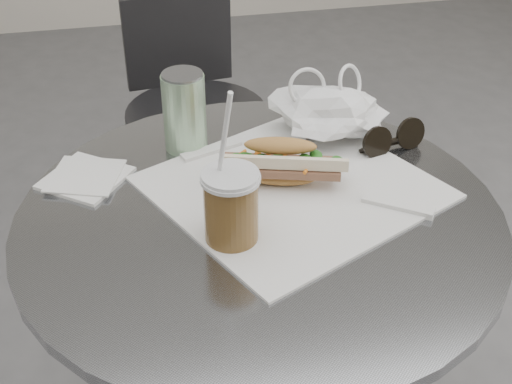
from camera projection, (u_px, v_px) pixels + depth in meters
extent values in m
cylinder|color=slate|center=(259.00, 375.00, 1.31)|extent=(0.08, 0.08, 0.71)
cylinder|color=slate|center=(260.00, 219.00, 1.11)|extent=(0.76, 0.76, 0.02)
cylinder|color=#29292B|center=(203.00, 242.00, 2.22)|extent=(0.35, 0.35, 0.02)
cylinder|color=#29292B|center=(200.00, 183.00, 2.09)|extent=(0.06, 0.06, 0.46)
cylinder|color=#29292B|center=(196.00, 114.00, 1.96)|extent=(0.39, 0.39, 0.02)
cube|color=#29292B|center=(178.00, 40.00, 2.03)|extent=(0.31, 0.06, 0.27)
cube|color=white|center=(293.00, 187.00, 1.16)|extent=(0.53, 0.52, 0.00)
ellipsoid|color=#B28F43|center=(281.00, 176.00, 1.16)|extent=(0.25, 0.14, 0.02)
cube|color=brown|center=(281.00, 166.00, 1.15)|extent=(0.20, 0.11, 0.01)
ellipsoid|color=#B28F43|center=(280.00, 149.00, 1.14)|extent=(0.25, 0.15, 0.04)
cylinder|color=brown|center=(231.00, 211.00, 1.02)|extent=(0.08, 0.08, 0.11)
cylinder|color=silver|center=(230.00, 177.00, 0.99)|extent=(0.09, 0.09, 0.01)
cylinder|color=white|center=(222.00, 151.00, 0.97)|extent=(0.03, 0.05, 0.20)
cylinder|color=black|center=(377.00, 143.00, 1.23)|extent=(0.06, 0.03, 0.06)
cylinder|color=black|center=(410.00, 134.00, 1.26)|extent=(0.06, 0.03, 0.06)
cube|color=black|center=(394.00, 142.00, 1.25)|extent=(0.02, 0.01, 0.01)
cube|color=white|center=(86.00, 178.00, 1.18)|extent=(0.17, 0.17, 0.01)
cube|color=white|center=(85.00, 176.00, 1.18)|extent=(0.14, 0.14, 0.00)
cylinder|color=#5E9E5C|center=(184.00, 112.00, 1.23)|extent=(0.07, 0.07, 0.14)
cylinder|color=slate|center=(182.00, 75.00, 1.19)|extent=(0.07, 0.07, 0.00)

